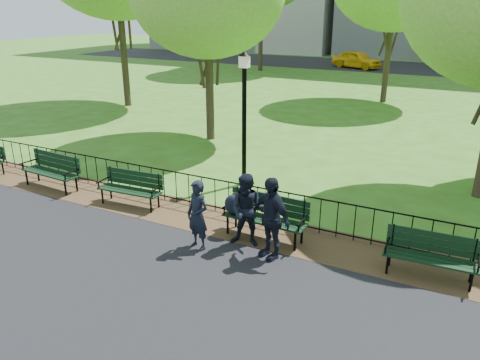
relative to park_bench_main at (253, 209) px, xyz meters
The scene contains 14 objects.
ground 1.39m from the park_bench_main, 92.47° to the right, with size 120.00×120.00×0.00m, color #3A5B17.
asphalt_path 4.66m from the park_bench_main, 90.65° to the right, with size 60.00×9.20×0.01m, color black.
dirt_strip 0.73m from the park_bench_main, 100.22° to the left, with size 60.00×1.60×0.01m, color #392B17.
far_street 33.80m from the park_bench_main, 90.09° to the left, with size 70.00×9.00×0.01m, color black.
iron_fence 0.81m from the park_bench_main, 93.78° to the left, with size 24.06×0.06×1.00m.
park_bench_main is the anchor object (origin of this frame).
park_bench_left_a 3.64m from the park_bench_main, behind, with size 1.80×0.66×1.00m.
park_bench_left_b 6.48m from the park_bench_main, behind, with size 1.97×0.72×1.10m.
park_bench_right_a 3.83m from the park_bench_main, ahead, with size 1.75×0.61×0.98m.
lamppost 3.62m from the park_bench_main, 120.14° to the left, with size 0.35×0.35×3.85m.
person_left 1.35m from the park_bench_main, 126.26° to the right, with size 0.57×0.37×1.56m, color black.
person_mid 0.50m from the park_bench_main, 78.13° to the right, with size 0.80×0.42×1.65m, color black.
person_right 1.05m from the park_bench_main, 43.29° to the right, with size 1.05×0.43×1.79m, color black.
taxi 31.91m from the park_bench_main, 99.87° to the left, with size 1.71×4.24×1.44m, color yellow.
Camera 1 is at (4.23, -7.55, 5.02)m, focal length 35.00 mm.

